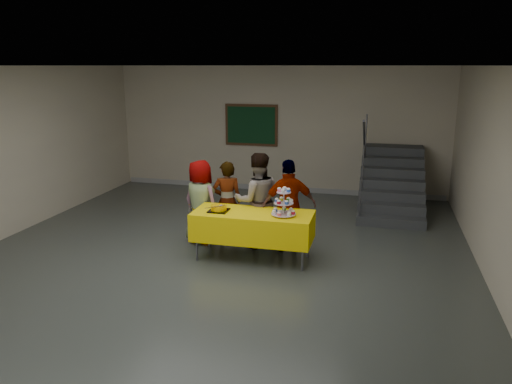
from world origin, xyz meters
TOP-DOWN VIEW (x-y plane):
  - room_shell at (0.00, 0.02)m, footprint 10.00×10.04m
  - bake_table at (0.55, 0.51)m, footprint 1.88×0.78m
  - cupcake_stand at (1.05, 0.46)m, footprint 0.38×0.38m
  - bear_cake at (0.01, 0.45)m, footprint 0.32×0.36m
  - schoolchild_a at (-0.51, 1.03)m, footprint 0.83×0.69m
  - schoolchild_b at (-0.11, 1.25)m, footprint 0.60×0.50m
  - schoolchild_c at (0.48, 1.08)m, footprint 0.96×0.87m
  - schoolchild_d at (1.03, 1.01)m, footprint 0.98×0.68m
  - staircase at (2.70, 4.13)m, footprint 1.30×2.40m
  - noticeboard at (-0.64, 4.96)m, footprint 1.30×0.05m

SIDE VIEW (x-z plane):
  - staircase at x=2.70m, z-range -0.53..1.51m
  - bake_table at x=0.55m, z-range 0.17..0.94m
  - schoolchild_b at x=-0.11m, z-range 0.00..1.42m
  - schoolchild_a at x=-0.51m, z-range 0.00..1.45m
  - schoolchild_d at x=1.03m, z-range 0.00..1.54m
  - schoolchild_c at x=0.48m, z-range 0.00..1.62m
  - bear_cake at x=0.01m, z-range 0.77..0.89m
  - cupcake_stand at x=1.05m, z-range 0.72..1.17m
  - noticeboard at x=-0.64m, z-range 1.10..2.10m
  - room_shell at x=0.00m, z-range 0.62..3.64m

